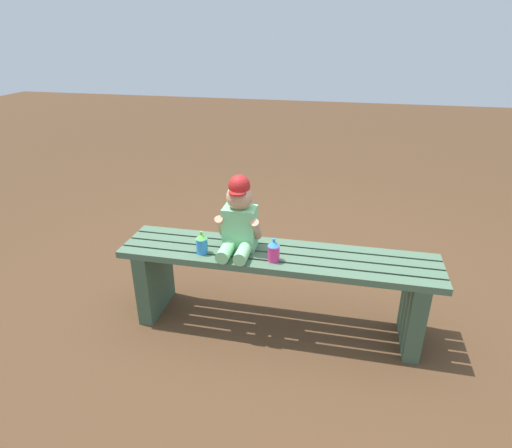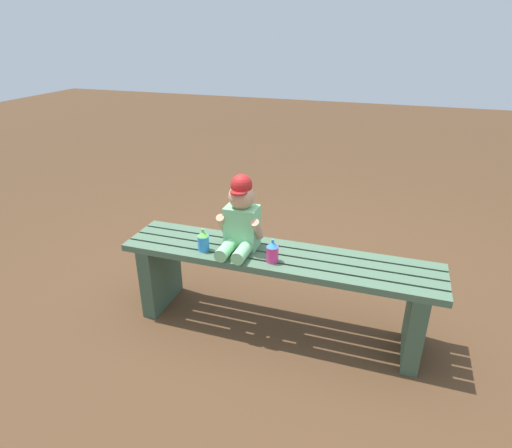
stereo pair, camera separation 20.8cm
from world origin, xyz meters
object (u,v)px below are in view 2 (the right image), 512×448
park_bench (277,278)px  sippy_cup_left (203,240)px  child_figure (241,218)px  sippy_cup_right (273,251)px

park_bench → sippy_cup_left: sippy_cup_left is taller
park_bench → child_figure: 0.38m
park_bench → child_figure: size_ratio=4.12×
child_figure → sippy_cup_right: size_ratio=3.26×
park_bench → child_figure: bearing=178.3°
park_bench → sippy_cup_left: (-0.38, -0.08, 0.21)m
park_bench → sippy_cup_left: size_ratio=13.44×
park_bench → sippy_cup_right: sippy_cup_right is taller
sippy_cup_left → sippy_cup_right: (0.38, 0.00, 0.00)m
sippy_cup_right → park_bench: bearing=86.4°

